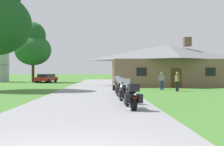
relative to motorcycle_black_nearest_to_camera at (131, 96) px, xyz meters
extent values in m
plane|color=#42752D|center=(-1.98, 13.33, -0.61)|extent=(500.00, 500.00, 0.00)
cube|color=gray|center=(-1.98, 11.33, -0.58)|extent=(6.40, 80.00, 0.06)
cylinder|color=black|center=(-0.11, 0.96, -0.23)|extent=(0.18, 0.65, 0.64)
cylinder|color=black|center=(0.05, -0.47, -0.23)|extent=(0.22, 0.65, 0.64)
cube|color=silver|center=(-0.03, 0.22, -0.17)|extent=(0.32, 0.58, 0.30)
ellipsoid|color=black|center=(-0.05, 0.48, 0.28)|extent=(0.35, 0.55, 0.26)
cube|color=black|center=(0.00, 0.02, 0.19)|extent=(0.33, 0.55, 0.10)
cylinder|color=silver|center=(-0.10, 0.92, 0.47)|extent=(0.66, 0.10, 0.03)
cylinder|color=silver|center=(-0.11, 0.96, 0.13)|extent=(0.09, 0.24, 0.73)
cube|color=#B2BCC6|center=(-0.11, 1.02, 0.61)|extent=(0.33, 0.14, 0.27)
sphere|color=silver|center=(-0.10, 0.92, 0.33)|extent=(0.11, 0.11, 0.11)
cube|color=black|center=(0.06, -0.52, 0.41)|extent=(0.44, 0.40, 0.32)
cube|color=red|center=(0.07, -0.69, 0.00)|extent=(0.14, 0.05, 0.06)
cylinder|color=silver|center=(0.16, -0.14, -0.33)|extent=(0.13, 0.55, 0.07)
cube|color=black|center=(-0.21, -0.45, -0.05)|extent=(0.24, 0.42, 0.36)
cube|color=black|center=(0.30, -0.40, -0.05)|extent=(0.24, 0.42, 0.36)
cylinder|color=black|center=(-0.23, 3.37, -0.23)|extent=(0.19, 0.65, 0.64)
cylinder|color=black|center=(-0.06, 1.94, -0.23)|extent=(0.23, 0.65, 0.64)
cube|color=silver|center=(-0.14, 2.63, -0.17)|extent=(0.32, 0.59, 0.30)
ellipsoid|color=silver|center=(-0.17, 2.89, 0.28)|extent=(0.36, 0.55, 0.26)
cube|color=black|center=(-0.12, 2.43, 0.19)|extent=(0.34, 0.55, 0.10)
cylinder|color=silver|center=(-0.22, 3.33, 0.47)|extent=(0.66, 0.11, 0.03)
cylinder|color=silver|center=(-0.23, 3.37, 0.13)|extent=(0.09, 0.24, 0.73)
cube|color=#B2BCC6|center=(-0.23, 3.43, 0.61)|extent=(0.33, 0.15, 0.27)
sphere|color=silver|center=(-0.22, 3.33, 0.33)|extent=(0.11, 0.11, 0.11)
cube|color=black|center=(-0.05, 1.89, 0.41)|extent=(0.44, 0.41, 0.32)
cube|color=red|center=(-0.03, 1.72, 0.00)|extent=(0.14, 0.05, 0.06)
cylinder|color=silver|center=(0.04, 2.27, -0.33)|extent=(0.14, 0.55, 0.07)
cube|color=black|center=(-0.32, 1.96, -0.05)|extent=(0.25, 0.42, 0.36)
cube|color=black|center=(0.20, 2.02, -0.05)|extent=(0.25, 0.42, 0.36)
cylinder|color=black|center=(-0.24, 6.11, -0.23)|extent=(0.16, 0.65, 0.64)
cylinder|color=black|center=(-0.12, 4.68, -0.23)|extent=(0.21, 0.65, 0.64)
cube|color=silver|center=(-0.18, 5.37, -0.17)|extent=(0.31, 0.58, 0.30)
ellipsoid|color=#195B33|center=(-0.20, 5.63, 0.28)|extent=(0.34, 0.54, 0.26)
cube|color=black|center=(-0.16, 5.17, 0.19)|extent=(0.32, 0.54, 0.10)
cylinder|color=silver|center=(-0.24, 6.07, 0.47)|extent=(0.66, 0.09, 0.03)
cylinder|color=silver|center=(-0.24, 6.11, 0.13)|extent=(0.08, 0.24, 0.73)
cube|color=#B2BCC6|center=(-0.25, 6.17, 0.61)|extent=(0.33, 0.14, 0.27)
sphere|color=silver|center=(-0.24, 6.07, 0.33)|extent=(0.11, 0.11, 0.11)
cube|color=black|center=(-0.11, 4.63, 0.41)|extent=(0.43, 0.39, 0.32)
cube|color=red|center=(-0.10, 4.46, 0.00)|extent=(0.14, 0.04, 0.06)
cylinder|color=silver|center=(-0.01, 5.01, -0.33)|extent=(0.12, 0.55, 0.07)
cube|color=black|center=(-0.38, 4.70, -0.05)|extent=(0.23, 0.42, 0.36)
cube|color=black|center=(0.14, 4.75, -0.05)|extent=(0.23, 0.42, 0.36)
cylinder|color=black|center=(-0.18, 8.85, -0.23)|extent=(0.13, 0.64, 0.64)
cylinder|color=black|center=(-0.21, 7.41, -0.23)|extent=(0.17, 0.64, 0.64)
cube|color=silver|center=(-0.20, 8.11, -0.17)|extent=(0.27, 0.57, 0.30)
ellipsoid|color=gold|center=(-0.19, 8.37, 0.28)|extent=(0.31, 0.53, 0.26)
cube|color=black|center=(-0.20, 7.91, 0.19)|extent=(0.29, 0.53, 0.10)
cylinder|color=silver|center=(-0.18, 8.81, 0.47)|extent=(0.66, 0.05, 0.03)
cylinder|color=silver|center=(-0.18, 8.85, 0.13)|extent=(0.07, 0.24, 0.73)
cube|color=#B2BCC6|center=(-0.18, 8.91, 0.61)|extent=(0.32, 0.12, 0.27)
sphere|color=silver|center=(-0.18, 8.81, 0.33)|extent=(0.11, 0.11, 0.11)
cube|color=black|center=(-0.21, 7.36, 0.41)|extent=(0.41, 0.37, 0.32)
cube|color=red|center=(-0.22, 7.19, 0.00)|extent=(0.14, 0.03, 0.06)
cylinder|color=silver|center=(-0.07, 7.72, -0.33)|extent=(0.08, 0.55, 0.07)
cube|color=black|center=(-0.47, 7.46, -0.05)|extent=(0.21, 0.40, 0.36)
cube|color=black|center=(0.05, 7.45, -0.05)|extent=(0.21, 0.40, 0.36)
cylinder|color=black|center=(-0.06, 11.33, -0.23)|extent=(0.13, 0.64, 0.64)
cylinder|color=black|center=(-0.10, 9.89, -0.23)|extent=(0.17, 0.64, 0.64)
cube|color=silver|center=(-0.08, 10.59, -0.17)|extent=(0.28, 0.57, 0.30)
ellipsoid|color=#195B33|center=(-0.07, 10.85, 0.28)|extent=(0.32, 0.53, 0.26)
cube|color=black|center=(-0.09, 10.39, 0.19)|extent=(0.30, 0.53, 0.10)
cylinder|color=silver|center=(-0.06, 11.29, 0.47)|extent=(0.66, 0.05, 0.03)
cylinder|color=silver|center=(-0.06, 11.33, 0.13)|extent=(0.07, 0.24, 0.73)
cube|color=#B2BCC6|center=(-0.06, 11.39, 0.61)|extent=(0.32, 0.12, 0.27)
sphere|color=silver|center=(-0.06, 11.29, 0.33)|extent=(0.11, 0.11, 0.11)
cube|color=#B7B7BC|center=(-0.10, 9.84, 0.41)|extent=(0.41, 0.37, 0.32)
cube|color=red|center=(-0.11, 9.67, 0.00)|extent=(0.14, 0.03, 0.06)
cylinder|color=silver|center=(0.05, 10.20, -0.33)|extent=(0.09, 0.55, 0.07)
cube|color=#B7B7BC|center=(-0.36, 9.95, -0.05)|extent=(0.21, 0.41, 0.36)
cube|color=#B7B7BC|center=(0.16, 9.93, -0.05)|extent=(0.21, 0.41, 0.36)
cube|color=brown|center=(6.69, 21.75, 0.97)|extent=(13.53, 7.97, 3.15)
pyramid|color=slate|center=(6.69, 21.75, 3.52)|extent=(14.34, 8.45, 1.95)
cube|color=brown|center=(9.12, 21.75, 4.84)|extent=(0.90, 0.90, 1.10)
cube|color=#472D19|center=(6.69, 17.74, 0.44)|extent=(1.10, 0.08, 2.10)
cube|color=black|center=(2.90, 17.74, 1.12)|extent=(1.10, 0.06, 0.90)
cube|color=black|center=(10.47, 17.74, 1.12)|extent=(1.10, 0.06, 0.90)
cylinder|color=navy|center=(4.38, 13.93, -0.18)|extent=(0.14, 0.14, 0.86)
cylinder|color=navy|center=(4.20, 13.95, -0.18)|extent=(0.14, 0.14, 0.86)
cube|color=gray|center=(4.29, 13.94, 0.53)|extent=(0.37, 0.24, 0.56)
cylinder|color=gray|center=(4.52, 13.93, 0.51)|extent=(0.09, 0.09, 0.58)
cylinder|color=gray|center=(4.06, 13.95, 0.51)|extent=(0.09, 0.09, 0.58)
sphere|color=tan|center=(4.29, 13.94, 0.95)|extent=(0.21, 0.21, 0.21)
cylinder|color=#B2AD99|center=(4.29, 13.94, 1.05)|extent=(0.22, 0.22, 0.05)
cylinder|color=black|center=(5.22, 11.72, -0.18)|extent=(0.14, 0.14, 0.86)
cylinder|color=black|center=(5.16, 11.89, -0.18)|extent=(0.14, 0.14, 0.86)
cube|color=#5B6638|center=(5.19, 11.81, 0.53)|extent=(0.34, 0.42, 0.56)
cylinder|color=#5B6638|center=(5.28, 11.59, 0.51)|extent=(0.09, 0.09, 0.58)
cylinder|color=#5B6638|center=(5.10, 12.02, 0.51)|extent=(0.09, 0.09, 0.58)
sphere|color=tan|center=(5.19, 11.81, 0.95)|extent=(0.21, 0.21, 0.21)
cylinder|color=#B2AD99|center=(5.19, 11.81, 1.05)|extent=(0.22, 0.22, 0.05)
cylinder|color=#422D19|center=(-12.85, 33.51, 1.25)|extent=(0.44, 0.44, 3.72)
ellipsoid|color=#1E5623|center=(-12.85, 33.51, 4.74)|extent=(5.91, 5.91, 5.03)
ellipsoid|color=#1B4E20|center=(-12.85, 33.51, 7.10)|extent=(4.14, 4.14, 4.44)
cube|color=maroon|center=(-10.45, 32.99, 0.01)|extent=(2.88, 4.91, 0.60)
cube|color=black|center=(-10.50, 32.80, 0.55)|extent=(2.34, 3.51, 0.48)
cylinder|color=black|center=(-10.94, 34.58, -0.29)|extent=(0.37, 0.67, 0.64)
cylinder|color=black|center=(-9.29, 34.18, -0.29)|extent=(0.37, 0.67, 0.64)
cylinder|color=black|center=(-11.61, 31.81, -0.29)|extent=(0.37, 0.67, 0.64)
cylinder|color=black|center=(-9.97, 31.41, -0.29)|extent=(0.37, 0.67, 0.64)
cube|color=maroon|center=(-11.46, 34.89, -0.06)|extent=(2.16, 4.33, 0.46)
cube|color=black|center=(-11.45, 34.99, 0.38)|extent=(1.76, 2.01, 0.42)
cylinder|color=black|center=(-12.20, 36.25, -0.29)|extent=(0.27, 0.66, 0.64)
cylinder|color=black|center=(-10.52, 36.12, -0.29)|extent=(0.27, 0.66, 0.64)
cylinder|color=black|center=(-12.41, 33.65, -0.29)|extent=(0.27, 0.66, 0.64)
cylinder|color=black|center=(-10.72, 33.52, -0.29)|extent=(0.27, 0.66, 0.64)
camera|label=1|loc=(-1.18, -11.70, 1.03)|focal=43.78mm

